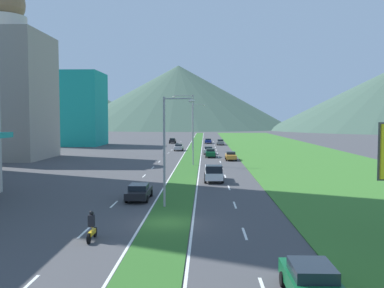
{
  "coord_description": "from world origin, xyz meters",
  "views": [
    {
      "loc": [
        2.62,
        -28.68,
        7.27
      ],
      "look_at": [
        0.44,
        39.67,
        3.07
      ],
      "focal_mm": 39.41,
      "sensor_mm": 36.0,
      "label": 1
    }
  ],
  "objects_px": {
    "street_lamp_mid": "(191,125)",
    "car_1": "(208,141)",
    "street_lamp_far": "(194,124)",
    "pickup_truck_0": "(214,173)",
    "car_0": "(208,150)",
    "car_2": "(139,191)",
    "car_4": "(220,142)",
    "motorcycle_rider": "(92,228)",
    "street_lamp_near": "(168,144)",
    "car_6": "(231,156)",
    "car_7": "(210,153)",
    "car_5": "(179,147)",
    "car_8": "(173,141)",
    "car_3": "(313,283)"
  },
  "relations": [
    {
      "from": "street_lamp_mid",
      "to": "car_1",
      "type": "height_order",
      "value": "street_lamp_mid"
    },
    {
      "from": "street_lamp_far",
      "to": "pickup_truck_0",
      "type": "height_order",
      "value": "street_lamp_far"
    },
    {
      "from": "car_0",
      "to": "car_1",
      "type": "xyz_separation_m",
      "value": [
        0.18,
        36.2,
        -0.04
      ]
    },
    {
      "from": "car_2",
      "to": "pickup_truck_0",
      "type": "xyz_separation_m",
      "value": [
        6.89,
        10.96,
        0.26
      ]
    },
    {
      "from": "car_2",
      "to": "car_4",
      "type": "relative_size",
      "value": 1.01
    },
    {
      "from": "motorcycle_rider",
      "to": "car_1",
      "type": "bearing_deg",
      "value": -4.44
    },
    {
      "from": "street_lamp_near",
      "to": "car_4",
      "type": "height_order",
      "value": "street_lamp_near"
    },
    {
      "from": "car_1",
      "to": "car_6",
      "type": "height_order",
      "value": "car_6"
    },
    {
      "from": "car_7",
      "to": "motorcycle_rider",
      "type": "distance_m",
      "value": 54.56
    },
    {
      "from": "car_5",
      "to": "car_4",
      "type": "bearing_deg",
      "value": -25.7
    },
    {
      "from": "car_1",
      "to": "car_0",
      "type": "bearing_deg",
      "value": -0.28
    },
    {
      "from": "car_7",
      "to": "car_4",
      "type": "bearing_deg",
      "value": 175.04
    },
    {
      "from": "motorcycle_rider",
      "to": "street_lamp_near",
      "type": "bearing_deg",
      "value": -21.18
    },
    {
      "from": "car_7",
      "to": "car_6",
      "type": "bearing_deg",
      "value": 32.05
    },
    {
      "from": "car_4",
      "to": "car_8",
      "type": "bearing_deg",
      "value": -116.56
    },
    {
      "from": "car_6",
      "to": "street_lamp_mid",
      "type": "bearing_deg",
      "value": -38.55
    },
    {
      "from": "street_lamp_near",
      "to": "car_5",
      "type": "distance_m",
      "value": 60.22
    },
    {
      "from": "car_5",
      "to": "car_7",
      "type": "distance_m",
      "value": 16.94
    },
    {
      "from": "car_0",
      "to": "car_7",
      "type": "height_order",
      "value": "car_7"
    },
    {
      "from": "street_lamp_far",
      "to": "car_8",
      "type": "bearing_deg",
      "value": 104.6
    },
    {
      "from": "car_3",
      "to": "car_6",
      "type": "bearing_deg",
      "value": 179.85
    },
    {
      "from": "car_8",
      "to": "street_lamp_far",
      "type": "bearing_deg",
      "value": -165.4
    },
    {
      "from": "street_lamp_near",
      "to": "street_lamp_far",
      "type": "xyz_separation_m",
      "value": [
        0.39,
        61.4,
        0.83
      ]
    },
    {
      "from": "street_lamp_far",
      "to": "car_1",
      "type": "bearing_deg",
      "value": 82.43
    },
    {
      "from": "car_0",
      "to": "street_lamp_far",
      "type": "bearing_deg",
      "value": -161.82
    },
    {
      "from": "motorcycle_rider",
      "to": "car_0",
      "type": "bearing_deg",
      "value": -6.9
    },
    {
      "from": "street_lamp_near",
      "to": "car_7",
      "type": "distance_m",
      "value": 44.92
    },
    {
      "from": "car_7",
      "to": "car_8",
      "type": "relative_size",
      "value": 1.06
    },
    {
      "from": "car_6",
      "to": "car_7",
      "type": "relative_size",
      "value": 1.02
    },
    {
      "from": "motorcycle_rider",
      "to": "car_5",
      "type": "bearing_deg",
      "value": -0.65
    },
    {
      "from": "car_4",
      "to": "pickup_truck_0",
      "type": "bearing_deg",
      "value": -2.69
    },
    {
      "from": "car_2",
      "to": "car_5",
      "type": "xyz_separation_m",
      "value": [
        -0.03,
        56.8,
        0.04
      ]
    },
    {
      "from": "street_lamp_near",
      "to": "car_2",
      "type": "xyz_separation_m",
      "value": [
        -2.86,
        3.2,
        -4.43
      ]
    },
    {
      "from": "street_lamp_mid",
      "to": "car_7",
      "type": "relative_size",
      "value": 2.43
    },
    {
      "from": "car_3",
      "to": "car_8",
      "type": "xyz_separation_m",
      "value": [
        -13.8,
        105.15,
        0.01
      ]
    },
    {
      "from": "street_lamp_near",
      "to": "car_8",
      "type": "distance_m",
      "value": 88.05
    },
    {
      "from": "car_2",
      "to": "car_3",
      "type": "bearing_deg",
      "value": -153.73
    },
    {
      "from": "car_0",
      "to": "car_4",
      "type": "relative_size",
      "value": 0.92
    },
    {
      "from": "street_lamp_mid",
      "to": "motorcycle_rider",
      "type": "bearing_deg",
      "value": -96.43
    },
    {
      "from": "car_6",
      "to": "car_8",
      "type": "relative_size",
      "value": 1.08
    },
    {
      "from": "street_lamp_mid",
      "to": "car_3",
      "type": "relative_size",
      "value": 2.27
    },
    {
      "from": "street_lamp_near",
      "to": "car_3",
      "type": "xyz_separation_m",
      "value": [
        7.33,
        -17.45,
        -4.41
      ]
    },
    {
      "from": "car_3",
      "to": "street_lamp_far",
      "type": "bearing_deg",
      "value": -174.97
    },
    {
      "from": "street_lamp_mid",
      "to": "car_5",
      "type": "relative_size",
      "value": 2.67
    },
    {
      "from": "car_5",
      "to": "car_6",
      "type": "height_order",
      "value": "car_5"
    },
    {
      "from": "car_1",
      "to": "car_5",
      "type": "relative_size",
      "value": 1.13
    },
    {
      "from": "street_lamp_mid",
      "to": "car_1",
      "type": "distance_m",
      "value": 57.21
    },
    {
      "from": "car_0",
      "to": "car_2",
      "type": "height_order",
      "value": "car_0"
    },
    {
      "from": "street_lamp_far",
      "to": "motorcycle_rider",
      "type": "bearing_deg",
      "value": -93.28
    },
    {
      "from": "motorcycle_rider",
      "to": "car_6",
      "type": "bearing_deg",
      "value": -12.95
    }
  ]
}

